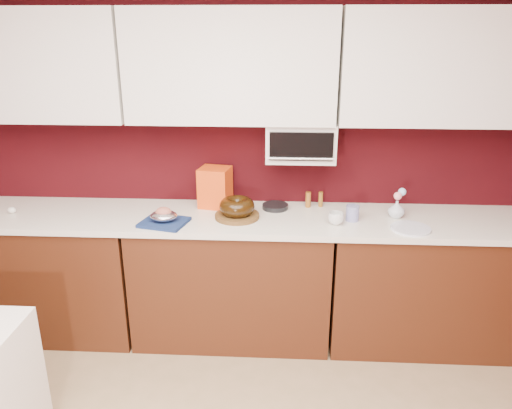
{
  "coord_description": "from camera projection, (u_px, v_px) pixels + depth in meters",
  "views": [
    {
      "loc": [
        0.34,
        -1.13,
        2.09
      ],
      "look_at": [
        0.17,
        1.84,
        1.02
      ],
      "focal_mm": 35.0,
      "sensor_mm": 36.0,
      "label": 1
    }
  ],
  "objects": [
    {
      "name": "flower_pink",
      "position": [
        398.0,
        196.0,
        3.23
      ],
      "size": [
        0.05,
        0.05,
        0.05
      ],
      "primitive_type": "sphere",
      "color": "pink",
      "rests_on": "flower_vase"
    },
    {
      "name": "flower_blue",
      "position": [
        402.0,
        192.0,
        3.24
      ],
      "size": [
        0.05,
        0.05,
        0.05
      ],
      "primitive_type": "sphere",
      "color": "#9AD4F6",
      "rests_on": "flower_vase"
    },
    {
      "name": "dark_pan",
      "position": [
        275.0,
        206.0,
        3.43
      ],
      "size": [
        0.18,
        0.18,
        0.03
      ],
      "primitive_type": "cylinder",
      "rotation": [
        0.0,
        0.0,
        -0.02
      ],
      "color": "black",
      "rests_on": "countertop"
    },
    {
      "name": "base_cabinet_right",
      "position": [
        427.0,
        284.0,
        3.39
      ],
      "size": [
        1.31,
        0.58,
        0.86
      ],
      "primitive_type": "cube",
      "color": "#441E0D",
      "rests_on": "floor"
    },
    {
      "name": "amber_bottle_tall",
      "position": [
        321.0,
        199.0,
        3.46
      ],
      "size": [
        0.04,
        0.04,
        0.11
      ],
      "primitive_type": "cylinder",
      "rotation": [
        0.0,
        0.0,
        -0.43
      ],
      "color": "brown",
      "rests_on": "countertop"
    },
    {
      "name": "countertop",
      "position": [
        231.0,
        219.0,
        3.31
      ],
      "size": [
        4.0,
        0.62,
        0.04
      ],
      "primitive_type": "cube",
      "color": "silver",
      "rests_on": "base_cabinet_center"
    },
    {
      "name": "base_cabinet_left",
      "position": [
        45.0,
        274.0,
        3.53
      ],
      "size": [
        1.31,
        0.58,
        0.86
      ],
      "primitive_type": "cube",
      "color": "#441E0D",
      "rests_on": "floor"
    },
    {
      "name": "amber_bottle",
      "position": [
        308.0,
        200.0,
        3.45
      ],
      "size": [
        0.04,
        0.04,
        0.11
      ],
      "primitive_type": "cylinder",
      "rotation": [
        0.0,
        0.0,
        -0.19
      ],
      "color": "brown",
      "rests_on": "countertop"
    },
    {
      "name": "coffee_mug",
      "position": [
        336.0,
        217.0,
        3.15
      ],
      "size": [
        0.12,
        0.12,
        0.09
      ],
      "primitive_type": "imported",
      "rotation": [
        0.0,
        0.0,
        0.88
      ],
      "color": "silver",
      "rests_on": "countertop"
    },
    {
      "name": "flower_vase",
      "position": [
        397.0,
        208.0,
        3.26
      ],
      "size": [
        0.09,
        0.09,
        0.13
      ],
      "primitive_type": "imported",
      "rotation": [
        0.0,
        0.0,
        0.05
      ],
      "color": "silver",
      "rests_on": "countertop"
    },
    {
      "name": "roasted_ham",
      "position": [
        163.0,
        212.0,
        3.15
      ],
      "size": [
        0.13,
        0.12,
        0.07
      ],
      "primitive_type": "ellipsoid",
      "rotation": [
        0.0,
        0.0,
        -0.38
      ],
      "color": "#B86554",
      "rests_on": "foil_ham_nest"
    },
    {
      "name": "foil_ham_nest",
      "position": [
        164.0,
        216.0,
        3.15
      ],
      "size": [
        0.2,
        0.18,
        0.06
      ],
      "primitive_type": "ellipsoid",
      "rotation": [
        0.0,
        0.0,
        -0.25
      ],
      "color": "silver",
      "rests_on": "navy_towel"
    },
    {
      "name": "base_cabinet_center",
      "position": [
        232.0,
        279.0,
        3.46
      ],
      "size": [
        1.31,
        0.58,
        0.86
      ],
      "primitive_type": "cube",
      "color": "#441E0D",
      "rests_on": "floor"
    },
    {
      "name": "upper_cabinet_right",
      "position": [
        448.0,
        67.0,
        3.05
      ],
      "size": [
        1.31,
        0.33,
        0.7
      ],
      "primitive_type": "cube",
      "color": "white",
      "rests_on": "wall_back"
    },
    {
      "name": "bundt_cake",
      "position": [
        237.0,
        206.0,
        3.25
      ],
      "size": [
        0.3,
        0.3,
        0.09
      ],
      "primitive_type": "torus",
      "rotation": [
        0.0,
        0.0,
        -0.38
      ],
      "color": "black",
      "rests_on": "cake_base"
    },
    {
      "name": "wall_back",
      "position": [
        235.0,
        153.0,
        3.48
      ],
      "size": [
        4.0,
        0.02,
        2.5
      ],
      "primitive_type": "cube",
      "color": "#33070A",
      "rests_on": "floor"
    },
    {
      "name": "toaster_oven_door",
      "position": [
        301.0,
        146.0,
        3.12
      ],
      "size": [
        0.4,
        0.02,
        0.18
      ],
      "primitive_type": "cube",
      "color": "black",
      "rests_on": "toaster_oven"
    },
    {
      "name": "china_plate",
      "position": [
        411.0,
        228.0,
        3.08
      ],
      "size": [
        0.31,
        0.31,
        0.01
      ],
      "primitive_type": "cylinder",
      "rotation": [
        0.0,
        0.0,
        0.31
      ],
      "color": "white",
      "rests_on": "countertop"
    },
    {
      "name": "upper_cabinet_center",
      "position": [
        231.0,
        66.0,
        3.12
      ],
      "size": [
        1.31,
        0.33,
        0.7
      ],
      "primitive_type": "cube",
      "color": "white",
      "rests_on": "wall_back"
    },
    {
      "name": "pandoro_box",
      "position": [
        215.0,
        187.0,
        3.44
      ],
      "size": [
        0.23,
        0.22,
        0.28
      ],
      "primitive_type": "cube",
      "rotation": [
        0.0,
        0.0,
        -0.19
      ],
      "color": "red",
      "rests_on": "countertop"
    },
    {
      "name": "blue_jar",
      "position": [
        352.0,
        213.0,
        3.21
      ],
      "size": [
        0.1,
        0.1,
        0.1
      ],
      "primitive_type": "cylinder",
      "rotation": [
        0.0,
        0.0,
        0.14
      ],
      "color": "navy",
      "rests_on": "countertop"
    },
    {
      "name": "toaster_oven",
      "position": [
        301.0,
        141.0,
        3.28
      ],
      "size": [
        0.45,
        0.3,
        0.25
      ],
      "primitive_type": "cube",
      "color": "white",
      "rests_on": "upper_cabinet_center"
    },
    {
      "name": "upper_cabinet_left",
      "position": [
        24.0,
        65.0,
        3.19
      ],
      "size": [
        1.31,
        0.33,
        0.7
      ],
      "primitive_type": "cube",
      "color": "white",
      "rests_on": "wall_back"
    },
    {
      "name": "navy_towel",
      "position": [
        164.0,
        222.0,
        3.17
      ],
      "size": [
        0.32,
        0.29,
        0.02
      ],
      "primitive_type": "cube",
      "rotation": [
        0.0,
        0.0,
        -0.24
      ],
      "color": "navy",
      "rests_on": "countertop"
    },
    {
      "name": "cake_base",
      "position": [
        237.0,
        216.0,
        3.27
      ],
      "size": [
        0.36,
        0.36,
        0.03
      ],
      "primitive_type": "cylinder",
      "rotation": [
        0.0,
        0.0,
        0.3
      ],
      "color": "brown",
      "rests_on": "countertop"
    },
    {
      "name": "toaster_oven_handle",
      "position": [
        301.0,
        159.0,
        3.14
      ],
      "size": [
        0.42,
        0.02,
        0.02
      ],
      "primitive_type": "cylinder",
      "rotation": [
        0.0,
        1.57,
        0.0
      ],
      "color": "silver",
      "rests_on": "toaster_oven"
    },
    {
      "name": "egg_right",
      "position": [
        12.0,
        210.0,
        3.35
      ],
      "size": [
        0.06,
        0.05,
        0.04
      ],
      "primitive_type": "ellipsoid",
      "rotation": [
        0.0,
        0.0,
        0.04
      ],
      "color": "silver",
      "rests_on": "countertop"
    }
  ]
}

